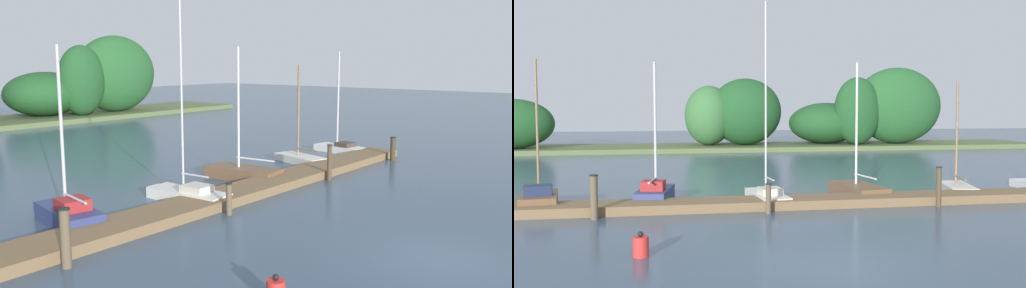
% 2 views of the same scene
% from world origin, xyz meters
% --- Properties ---
extents(ground, '(160.00, 160.00, 0.00)m').
position_xyz_m(ground, '(0.00, 0.00, 0.00)').
color(ground, '#384C60').
extents(dock_pier, '(28.15, 1.80, 0.35)m').
position_xyz_m(dock_pier, '(0.00, 8.70, 0.17)').
color(dock_pier, brown).
rests_on(dock_pier, ground).
extents(far_shore, '(62.22, 8.00, 7.57)m').
position_xyz_m(far_shore, '(0.86, 38.77, 2.80)').
color(far_shore, '#56663D').
rests_on(far_shore, ground).
extents(sailboat_1, '(1.72, 3.09, 5.75)m').
position_xyz_m(sailboat_1, '(-8.82, 10.06, 0.40)').
color(sailboat_1, brown).
rests_on(sailboat_1, ground).
extents(sailboat_2, '(1.65, 3.31, 5.74)m').
position_xyz_m(sailboat_2, '(-4.42, 10.69, 0.41)').
color(sailboat_2, navy).
rests_on(sailboat_2, ground).
extents(sailboat_3, '(1.39, 3.65, 8.19)m').
position_xyz_m(sailboat_3, '(0.08, 9.89, 0.35)').
color(sailboat_3, silver).
rests_on(sailboat_3, ground).
extents(sailboat_4, '(1.79, 3.78, 5.84)m').
position_xyz_m(sailboat_4, '(4.30, 10.84, 0.31)').
color(sailboat_4, brown).
rests_on(sailboat_4, ground).
extents(sailboat_5, '(1.85, 3.30, 5.03)m').
position_xyz_m(sailboat_5, '(9.14, 11.00, 0.29)').
color(sailboat_5, silver).
rests_on(sailboat_5, ground).
extents(mooring_piling_1, '(0.30, 0.30, 1.57)m').
position_xyz_m(mooring_piling_1, '(-6.48, 7.41, 0.79)').
color(mooring_piling_1, brown).
rests_on(mooring_piling_1, ground).
extents(mooring_piling_2, '(0.23, 0.23, 1.11)m').
position_xyz_m(mooring_piling_2, '(-0.32, 7.38, 0.56)').
color(mooring_piling_2, brown).
rests_on(mooring_piling_2, ground).
extents(mooring_piling_3, '(0.24, 0.24, 1.58)m').
position_xyz_m(mooring_piling_3, '(6.50, 7.55, 0.80)').
color(mooring_piling_3, '#4C3D28').
rests_on(mooring_piling_3, ground).
extents(channel_buoy_0, '(0.42, 0.42, 0.68)m').
position_xyz_m(channel_buoy_0, '(-4.73, 2.04, 0.28)').
color(channel_buoy_0, red).
rests_on(channel_buoy_0, ground).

